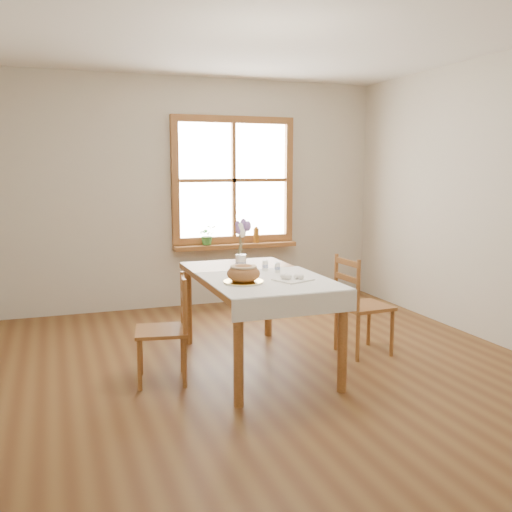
{
  "coord_description": "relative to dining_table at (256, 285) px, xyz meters",
  "views": [
    {
      "loc": [
        -1.51,
        -3.91,
        1.59
      ],
      "look_at": [
        0.0,
        0.3,
        0.9
      ],
      "focal_mm": 40.0,
      "sensor_mm": 36.0,
      "label": 1
    }
  ],
  "objects": [
    {
      "name": "table_linen",
      "position": [
        0.0,
        -0.3,
        0.09
      ],
      "size": [
        0.91,
        0.99,
        0.01
      ],
      "primitive_type": "cube",
      "color": "white",
      "rests_on": "dining_table"
    },
    {
      "name": "window_sill",
      "position": [
        0.5,
        2.1,
        0.03
      ],
      "size": [
        1.46,
        0.2,
        0.05
      ],
      "color": "#9F5D31",
      "rests_on": "ground"
    },
    {
      "name": "pepper_shaker",
      "position": [
        0.17,
        -0.02,
        0.14
      ],
      "size": [
        0.06,
        0.06,
        0.09
      ],
      "primitive_type": "cylinder",
      "rotation": [
        0.0,
        0.0,
        -0.26
      ],
      "color": "white",
      "rests_on": "table_linen"
    },
    {
      "name": "ground",
      "position": [
        0.0,
        -0.3,
        -0.66
      ],
      "size": [
        5.0,
        5.0,
        0.0
      ],
      "primitive_type": "plane",
      "color": "brown",
      "rests_on": "ground"
    },
    {
      "name": "window",
      "position": [
        0.5,
        2.17,
        0.79
      ],
      "size": [
        1.46,
        0.08,
        1.46
      ],
      "color": "#9F5D31",
      "rests_on": "ground"
    },
    {
      "name": "bread_loaf",
      "position": [
        -0.22,
        -0.33,
        0.18
      ],
      "size": [
        0.24,
        0.24,
        0.13
      ],
      "primitive_type": "ellipsoid",
      "color": "#AF6F3E",
      "rests_on": "bread_plate"
    },
    {
      "name": "room_walls",
      "position": [
        0.0,
        -0.3,
        1.04
      ],
      "size": [
        4.6,
        5.1,
        2.65
      ],
      "color": "beige",
      "rests_on": "ground"
    },
    {
      "name": "eggs",
      "position": [
        0.17,
        -0.37,
        0.13
      ],
      "size": [
        0.24,
        0.23,
        0.04
      ],
      "primitive_type": null,
      "rotation": [
        0.0,
        0.0,
        0.36
      ],
      "color": "white",
      "rests_on": "egg_napkin"
    },
    {
      "name": "bread_plate",
      "position": [
        -0.22,
        -0.33,
        0.1
      ],
      "size": [
        0.29,
        0.29,
        0.02
      ],
      "primitive_type": "cylinder",
      "rotation": [
        0.0,
        0.0,
        0.01
      ],
      "color": "white",
      "rests_on": "table_linen"
    },
    {
      "name": "dining_table",
      "position": [
        0.0,
        0.0,
        0.0
      ],
      "size": [
        0.9,
        1.6,
        0.75
      ],
      "color": "#9F5D31",
      "rests_on": "ground"
    },
    {
      "name": "salt_shaker",
      "position": [
        0.11,
        0.09,
        0.14
      ],
      "size": [
        0.06,
        0.06,
        0.09
      ],
      "primitive_type": "cylinder",
      "rotation": [
        0.0,
        0.0,
        0.22
      ],
      "color": "white",
      "rests_on": "table_linen"
    },
    {
      "name": "flower_vase",
      "position": [
        -0.01,
        0.35,
        0.14
      ],
      "size": [
        0.11,
        0.11,
        0.1
      ],
      "primitive_type": "cylinder",
      "rotation": [
        0.0,
        0.0,
        0.2
      ],
      "color": "white",
      "rests_on": "dining_table"
    },
    {
      "name": "amber_bottle",
      "position": [
        0.76,
        2.1,
        0.15
      ],
      "size": [
        0.08,
        0.08,
        0.19
      ],
      "primitive_type": "cylinder",
      "rotation": [
        0.0,
        0.0,
        -0.2
      ],
      "color": "#965C1B",
      "rests_on": "window_sill"
    },
    {
      "name": "egg_napkin",
      "position": [
        0.17,
        -0.37,
        0.1
      ],
      "size": [
        0.31,
        0.29,
        0.01
      ],
      "primitive_type": "cube",
      "rotation": [
        0.0,
        0.0,
        0.36
      ],
      "color": "white",
      "rests_on": "table_linen"
    },
    {
      "name": "chair_right",
      "position": [
        0.98,
        -0.03,
        -0.24
      ],
      "size": [
        0.44,
        0.43,
        0.86
      ],
      "primitive_type": null,
      "rotation": [
        0.0,
        0.0,
        1.63
      ],
      "color": "#9F5D31",
      "rests_on": "ground"
    },
    {
      "name": "potted_plant",
      "position": [
        0.16,
        2.1,
        0.14
      ],
      "size": [
        0.21,
        0.23,
        0.18
      ],
      "primitive_type": "imported",
      "rotation": [
        0.0,
        0.0,
        -0.02
      ],
      "color": "#377B31",
      "rests_on": "window_sill"
    },
    {
      "name": "lavender_bouquet",
      "position": [
        -0.01,
        0.35,
        0.34
      ],
      "size": [
        0.17,
        0.17,
        0.31
      ],
      "primitive_type": null,
      "color": "#7B5A9F",
      "rests_on": "flower_vase"
    },
    {
      "name": "chair_left",
      "position": [
        -0.79,
        -0.1,
        -0.26
      ],
      "size": [
        0.45,
        0.44,
        0.81
      ],
      "primitive_type": null,
      "rotation": [
        0.0,
        0.0,
        -1.74
      ],
      "color": "#9F5D31",
      "rests_on": "ground"
    }
  ]
}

